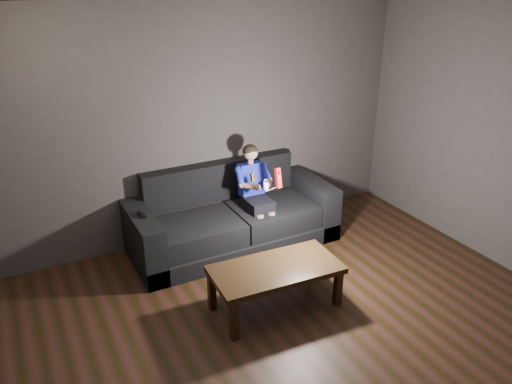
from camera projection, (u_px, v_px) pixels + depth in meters
floor at (326, 355)px, 4.16m from camera, size 5.00×5.00×0.00m
back_wall at (205, 124)px, 5.64m from camera, size 5.00×0.04×2.70m
ceiling at (351, 12)px, 3.07m from camera, size 5.00×5.00×0.02m
sofa at (231, 220)px, 5.77m from camera, size 2.33×1.01×0.90m
child at (255, 185)px, 5.65m from camera, size 0.41×0.51×1.01m
wii_remote_red at (278, 178)px, 5.28m from camera, size 0.06×0.09×0.22m
nunchuk_white at (266, 185)px, 5.24m from camera, size 0.07×0.09×0.14m
wii_remote_black at (142, 214)px, 5.11m from camera, size 0.04×0.16×0.03m
coffee_table at (276, 272)px, 4.62m from camera, size 1.23×0.66×0.44m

